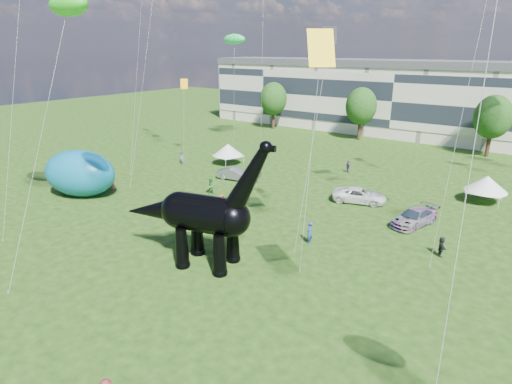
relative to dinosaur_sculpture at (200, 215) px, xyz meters
The scene contains 14 objects.
ground 6.42m from the dinosaur_sculpture, 56.28° to the right, with size 220.00×220.00×0.00m, color #16330C.
terrace_row 57.95m from the dinosaur_sculpture, 95.07° to the left, with size 78.00×11.00×12.00m, color beige.
tree_far_left 55.78m from the dinosaur_sculpture, 119.12° to the left, with size 5.20×5.20×9.44m.
tree_mid_left 49.59m from the dinosaur_sculpture, 100.61° to the left, with size 5.20×5.20×9.44m.
tree_mid_right 49.95m from the dinosaur_sculpture, 77.40° to the left, with size 5.20×5.20×9.44m.
dinosaur_sculpture is the anchor object (origin of this frame).
car_silver 21.98m from the dinosaur_sculpture, 116.86° to the left, with size 1.56×3.88×1.32m, color silver.
car_grey 21.19m from the dinosaur_sculpture, 122.56° to the left, with size 1.54×4.42×1.46m, color slate.
car_white 19.88m from the dinosaur_sculpture, 78.29° to the left, with size 2.50×5.42×1.51m, color white.
car_dark 19.81m from the dinosaur_sculpture, 57.80° to the left, with size 2.13×5.23×1.52m, color #595960.
gazebo_near 30.54m from the dinosaur_sculpture, 61.96° to the left, with size 4.18×4.18×2.86m.
gazebo_left 28.32m from the dinosaur_sculpture, 126.30° to the left, with size 4.90×4.90×2.83m.
inflatable_teal 21.20m from the dinosaur_sculpture, behind, with size 8.01×5.00×5.00m, color #0B6287.
visitors 11.32m from the dinosaur_sculpture, 102.83° to the left, with size 49.54×42.28×1.88m.
Camera 1 is at (17.42, -16.14, 15.23)m, focal length 30.00 mm.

